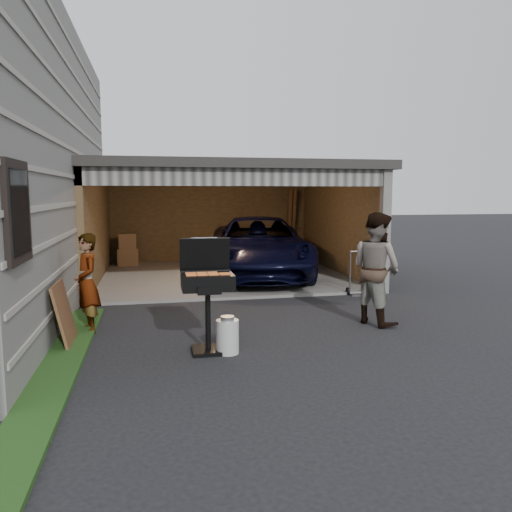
% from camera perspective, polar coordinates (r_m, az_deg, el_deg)
% --- Properties ---
extents(ground, '(80.00, 80.00, 0.00)m').
position_cam_1_polar(ground, '(6.95, -2.36, -11.25)').
color(ground, black).
rests_on(ground, ground).
extents(groundcover_strip, '(0.50, 8.00, 0.06)m').
position_cam_1_polar(groundcover_strip, '(6.04, -22.95, -14.45)').
color(groundcover_strip, '#193814').
rests_on(groundcover_strip, ground).
extents(garage, '(6.80, 6.30, 2.90)m').
position_cam_1_polar(garage, '(13.43, -3.94, 5.79)').
color(garage, '#605E59').
rests_on(garage, ground).
extents(minivan, '(3.36, 5.79, 1.52)m').
position_cam_1_polar(minivan, '(13.05, 0.29, 0.87)').
color(minivan, black).
rests_on(minivan, ground).
extents(woman, '(0.56, 0.67, 1.58)m').
position_cam_1_polar(woman, '(8.29, -18.75, -2.97)').
color(woman, silver).
rests_on(woman, ground).
extents(man, '(1.01, 1.12, 1.89)m').
position_cam_1_polar(man, '(8.63, 13.55, -1.37)').
color(man, '#472E1B').
rests_on(man, ground).
extents(bbq_grill, '(0.71, 0.62, 1.57)m').
position_cam_1_polar(bbq_grill, '(6.90, -5.59, -3.39)').
color(bbq_grill, black).
rests_on(bbq_grill, ground).
extents(propane_tank, '(0.39, 0.39, 0.47)m').
position_cam_1_polar(propane_tank, '(6.97, -3.28, -9.19)').
color(propane_tank, silver).
rests_on(propane_tank, ground).
extents(plywood_panel, '(0.23, 0.84, 0.93)m').
position_cam_1_polar(plywood_panel, '(7.72, -21.04, -6.27)').
color(plywood_panel, '#53311C').
rests_on(plywood_panel, ground).
extents(hand_truck, '(0.40, 0.29, 0.97)m').
position_cam_1_polar(hand_truck, '(11.05, 11.42, -3.43)').
color(hand_truck, slate).
rests_on(hand_truck, ground).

